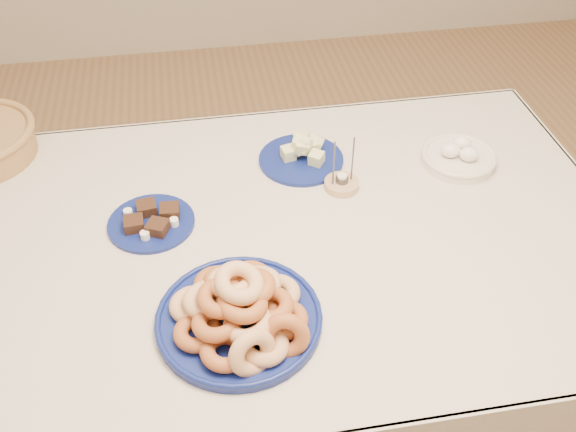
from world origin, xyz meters
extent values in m
plane|color=olive|center=(0.00, 0.00, 0.00)|extent=(5.00, 5.00, 0.00)
cylinder|color=brown|center=(-0.70, 0.40, 0.36)|extent=(0.06, 0.06, 0.72)
cylinder|color=brown|center=(0.70, 0.40, 0.36)|extent=(0.06, 0.06, 0.72)
cube|color=beige|center=(0.00, 0.00, 0.74)|extent=(1.70, 1.10, 0.02)
cube|color=beige|center=(0.00, 0.55, 0.61)|extent=(1.70, 0.01, 0.28)
cylinder|color=navy|center=(-0.14, -0.26, 0.76)|extent=(0.44, 0.44, 0.02)
torus|color=navy|center=(-0.14, -0.26, 0.77)|extent=(0.44, 0.44, 0.01)
torus|color=tan|center=(-0.05, -0.22, 0.78)|extent=(0.13, 0.13, 0.03)
torus|color=brown|center=(-0.11, -0.17, 0.78)|extent=(0.11, 0.11, 0.03)
torus|color=brown|center=(-0.18, -0.17, 0.78)|extent=(0.11, 0.11, 0.04)
torus|color=tan|center=(-0.23, -0.22, 0.78)|extent=(0.14, 0.14, 0.04)
torus|color=brown|center=(-0.23, -0.30, 0.78)|extent=(0.15, 0.15, 0.04)
torus|color=brown|center=(-0.18, -0.35, 0.78)|extent=(0.11, 0.11, 0.04)
torus|color=tan|center=(-0.10, -0.35, 0.78)|extent=(0.13, 0.13, 0.04)
torus|color=brown|center=(-0.05, -0.30, 0.78)|extent=(0.15, 0.15, 0.03)
torus|color=tan|center=(-0.09, -0.21, 0.82)|extent=(0.14, 0.14, 0.05)
torus|color=brown|center=(-0.16, -0.20, 0.82)|extent=(0.15, 0.15, 0.06)
torus|color=tan|center=(-0.20, -0.24, 0.82)|extent=(0.15, 0.15, 0.04)
torus|color=brown|center=(-0.19, -0.30, 0.82)|extent=(0.14, 0.14, 0.04)
torus|color=tan|center=(-0.13, -0.32, 0.82)|extent=(0.15, 0.15, 0.05)
torus|color=brown|center=(-0.08, -0.28, 0.82)|extent=(0.11, 0.11, 0.04)
torus|color=brown|center=(-0.11, -0.25, 0.85)|extent=(0.13, 0.13, 0.05)
torus|color=tan|center=(-0.15, -0.23, 0.85)|extent=(0.12, 0.13, 0.05)
torus|color=brown|center=(-0.17, -0.27, 0.85)|extent=(0.15, 0.15, 0.04)
torus|color=brown|center=(-0.13, -0.29, 0.85)|extent=(0.12, 0.12, 0.04)
torus|color=tan|center=(-0.14, -0.26, 0.88)|extent=(0.15, 0.15, 0.06)
torus|color=tan|center=(-0.13, -0.38, 0.80)|extent=(0.12, 0.10, 0.11)
torus|color=brown|center=(-0.06, -0.35, 0.80)|extent=(0.11, 0.09, 0.11)
cylinder|color=navy|center=(0.09, 0.28, 0.76)|extent=(0.26, 0.26, 0.01)
cube|color=#D0DC8B|center=(0.13, 0.31, 0.78)|extent=(0.05, 0.05, 0.05)
cube|color=#D0DC8B|center=(0.13, 0.25, 0.78)|extent=(0.05, 0.05, 0.04)
cube|color=#D0DC8B|center=(0.10, 0.32, 0.81)|extent=(0.05, 0.05, 0.04)
cube|color=#D0DC8B|center=(0.10, 0.28, 0.81)|extent=(0.05, 0.06, 0.04)
cube|color=#D0DC8B|center=(0.09, 0.28, 0.81)|extent=(0.05, 0.05, 0.04)
cube|color=#D0DC8B|center=(0.10, 0.31, 0.81)|extent=(0.05, 0.05, 0.05)
cube|color=#D0DC8B|center=(0.09, 0.29, 0.81)|extent=(0.05, 0.06, 0.05)
cube|color=#D0DC8B|center=(0.14, 0.31, 0.78)|extent=(0.06, 0.05, 0.05)
cube|color=#D0DC8B|center=(0.09, 0.28, 0.81)|extent=(0.05, 0.05, 0.05)
cube|color=#D0DC8B|center=(0.13, 0.32, 0.78)|extent=(0.05, 0.05, 0.05)
cube|color=#D0DC8B|center=(0.10, 0.29, 0.81)|extent=(0.05, 0.06, 0.04)
cube|color=#D0DC8B|center=(0.06, 0.29, 0.78)|extent=(0.04, 0.05, 0.04)
cylinder|color=navy|center=(-0.32, 0.09, 0.76)|extent=(0.26, 0.26, 0.01)
cube|color=black|center=(-0.36, 0.07, 0.77)|extent=(0.05, 0.05, 0.03)
cube|color=black|center=(-0.31, 0.05, 0.77)|extent=(0.06, 0.06, 0.03)
cube|color=black|center=(-0.33, 0.12, 0.77)|extent=(0.05, 0.05, 0.03)
cube|color=black|center=(-0.27, 0.10, 0.77)|extent=(0.05, 0.05, 0.03)
cylinder|color=white|center=(-0.38, 0.12, 0.77)|extent=(0.03, 0.03, 0.02)
cylinder|color=white|center=(-0.34, 0.03, 0.77)|extent=(0.03, 0.03, 0.02)
cylinder|color=white|center=(-0.27, 0.06, 0.77)|extent=(0.03, 0.03, 0.02)
cylinder|color=tan|center=(0.18, 0.15, 0.76)|extent=(0.11, 0.11, 0.02)
cylinder|color=#44444A|center=(0.18, 0.15, 0.78)|extent=(0.04, 0.04, 0.01)
cylinder|color=white|center=(0.18, 0.15, 0.79)|extent=(0.03, 0.03, 0.01)
cylinder|color=#44444A|center=(0.15, 0.14, 0.84)|extent=(0.01, 0.01, 0.13)
cylinder|color=#44444A|center=(0.21, 0.15, 0.84)|extent=(0.01, 0.01, 0.13)
cylinder|color=silver|center=(0.53, 0.20, 0.76)|extent=(0.25, 0.25, 0.03)
torus|color=silver|center=(0.53, 0.20, 0.78)|extent=(0.26, 0.26, 0.02)
ellipsoid|color=white|center=(0.50, 0.20, 0.80)|extent=(0.06, 0.05, 0.04)
ellipsoid|color=white|center=(0.54, 0.17, 0.80)|extent=(0.06, 0.05, 0.04)
ellipsoid|color=white|center=(0.54, 0.23, 0.80)|extent=(0.06, 0.05, 0.04)
camera|label=1|loc=(-0.19, -1.14, 1.83)|focal=40.00mm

